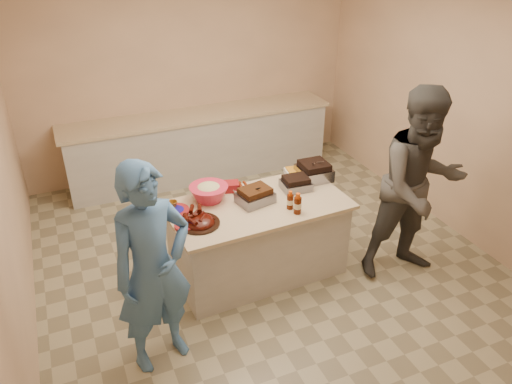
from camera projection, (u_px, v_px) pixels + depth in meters
name	position (u px, v px, depth m)	size (l,w,h in m)	color
room	(266.00, 262.00, 5.23)	(4.50, 5.00, 2.70)	#E1B790
back_counter	(200.00, 145.00, 6.78)	(3.60, 0.64, 0.90)	beige
island	(258.00, 271.00, 5.09)	(1.69, 0.89, 0.80)	beige
rib_platter	(200.00, 224.00, 4.39)	(0.36, 0.36, 0.14)	#450D05
pulled_pork_tray	(255.00, 202.00, 4.72)	(0.32, 0.24, 0.10)	#47230F
brisket_tray	(296.00, 189.00, 4.95)	(0.28, 0.23, 0.08)	black
roasting_pan	(313.00, 179.00, 5.15)	(0.31, 0.31, 0.13)	gray
coleslaw_bowl	(209.00, 200.00, 4.76)	(0.37, 0.37, 0.25)	#CC2742
sausage_plate	(253.00, 193.00, 4.87)	(0.33, 0.33, 0.06)	silver
mac_cheese_dish	(299.00, 175.00, 5.22)	(0.28, 0.20, 0.07)	orange
bbq_bottle_a	(290.00, 208.00, 4.62)	(0.06, 0.06, 0.18)	#461503
bbq_bottle_b	(297.00, 213.00, 4.55)	(0.07, 0.07, 0.20)	#461503
mustard_bottle	(241.00, 204.00, 4.70)	(0.04, 0.04, 0.11)	gold
sauce_bowl	(240.00, 193.00, 4.89)	(0.14, 0.04, 0.14)	silver
plate_stack_large	(175.00, 213.00, 4.56)	(0.26, 0.26, 0.03)	maroon
plate_stack_small	(185.00, 227.00, 4.34)	(0.18, 0.18, 0.03)	maroon
plastic_cup	(173.00, 209.00, 4.61)	(0.09, 0.08, 0.09)	#8E5716
basket_stack	(230.00, 190.00, 4.92)	(0.18, 0.13, 0.09)	maroon
guest_blue	(164.00, 354.00, 4.13)	(0.64, 1.76, 0.42)	#4675AE
guest_gray	(404.00, 268.00, 5.13)	(0.93, 1.92, 0.73)	#4C4944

